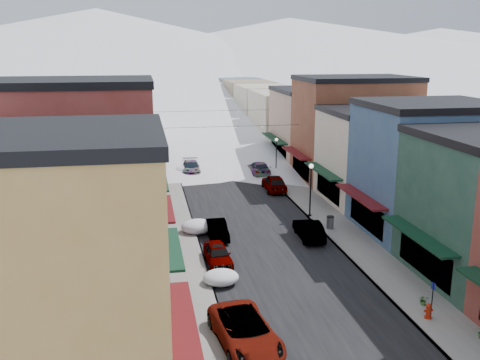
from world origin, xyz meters
name	(u,v)px	position (x,y,z in m)	size (l,w,h in m)	color
road	(205,149)	(0.00, 60.00, 0.01)	(10.00, 160.00, 0.01)	black
sidewalk_left	(160,150)	(-6.60, 60.00, 0.07)	(3.20, 160.00, 0.15)	gray
sidewalk_right	(249,147)	(6.60, 60.00, 0.07)	(3.20, 160.00, 0.15)	gray
curb_left	(171,150)	(-5.05, 60.00, 0.07)	(0.10, 160.00, 0.15)	slate
curb_right	(239,148)	(5.05, 60.00, 0.07)	(0.10, 160.00, 0.15)	slate
bldg_l_yellow	(39,274)	(-13.19, 4.00, 5.76)	(11.30, 8.70, 11.50)	#BA8C44
bldg_l_cream	(68,228)	(-13.19, 12.50, 4.76)	(11.30, 8.20, 9.50)	#C4B49D
bldg_l_brick_near	(74,171)	(-13.69, 20.50, 6.26)	(12.30, 8.20, 12.50)	maroon
bldg_l_grayblue	(93,169)	(-13.19, 29.00, 4.51)	(11.30, 9.20, 9.00)	slate
bldg_l_brick_far	(90,140)	(-14.19, 38.00, 5.51)	(13.30, 9.20, 11.00)	maroon
bldg_l_tan	(106,130)	(-13.19, 48.00, 5.01)	(11.30, 11.20, 10.00)	tan
bldg_r_blue	(428,168)	(13.19, 21.00, 5.26)	(11.30, 9.20, 10.50)	#345375
bldg_r_cream	(384,155)	(13.69, 30.00, 4.51)	(12.30, 9.20, 9.00)	beige
bldg_r_brick_far	(354,128)	(14.19, 39.00, 5.76)	(13.30, 9.20, 11.50)	brown
bldg_r_tan	(316,125)	(13.19, 49.00, 4.76)	(11.30, 11.20, 9.50)	tan
distant_blocks	(191,106)	(0.00, 83.00, 4.00)	(34.00, 55.00, 8.00)	gray
mountain_ridge	(119,48)	(-19.47, 277.18, 14.36)	(670.00, 340.00, 34.00)	silver
overhead_cables	(217,118)	(0.00, 47.50, 6.20)	(16.40, 15.04, 0.04)	black
car_white_suv	(245,331)	(-4.30, 6.66, 0.81)	(2.67, 5.80, 1.61)	silver
car_silver_sedan	(218,254)	(-4.18, 17.26, 0.70)	(1.64, 4.09, 1.39)	gray
car_dark_hatch	(217,230)	(-3.50, 22.44, 0.67)	(1.43, 4.10, 1.35)	black
car_silver_wagon	(191,167)	(-3.50, 44.75, 0.75)	(2.10, 5.16, 1.50)	gray
car_green_sedan	(309,229)	(3.50, 20.98, 0.75)	(1.58, 4.54, 1.50)	black
car_gray_suv	(274,183)	(4.30, 35.45, 0.85)	(2.02, 5.01, 1.71)	#9B9EA3
car_black_sedan	(259,168)	(4.30, 42.88, 0.77)	(2.15, 5.29, 1.54)	black
car_lane_silver	(196,151)	(-1.79, 55.22, 0.66)	(1.57, 3.90, 1.33)	#979A9E
car_lane_white	(213,135)	(2.20, 68.70, 0.73)	(2.43, 5.26, 1.46)	white
fire_hydrant	(428,311)	(6.00, 7.37, 0.54)	(0.50, 0.38, 0.86)	#A41C08
parking_sign	(433,296)	(6.23, 7.48, 1.38)	(0.12, 0.28, 2.11)	black
trash_can	(330,222)	(5.81, 22.56, 0.68)	(0.61, 0.61, 1.04)	#5C5E61
streetlamp_near	(311,183)	(5.20, 26.09, 3.09)	(0.39, 0.39, 4.67)	black
streetlamp_far	(276,151)	(6.33, 42.75, 2.76)	(0.34, 0.34, 4.14)	black
planter_near	(424,300)	(6.54, 8.84, 0.44)	(0.53, 0.46, 0.59)	#3C6A2F
snow_pile_near	(221,277)	(-4.45, 14.02, 0.46)	(2.28, 2.60, 0.97)	white
snow_pile_mid	(198,226)	(-4.88, 23.84, 0.54)	(2.67, 2.85, 1.13)	white
snow_pile_far	(185,170)	(-4.28, 44.57, 0.51)	(2.50, 2.74, 1.06)	white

